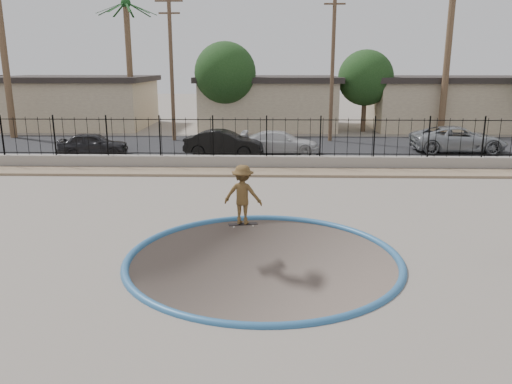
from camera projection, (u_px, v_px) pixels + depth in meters
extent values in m
cube|color=slate|center=(266.00, 183.00, 25.51)|extent=(120.00, 120.00, 2.20)
torus|color=#2A5C8B|center=(263.00, 259.00, 12.65)|extent=(7.04, 7.04, 0.20)
cube|color=#917B5F|center=(266.00, 172.00, 22.52)|extent=(42.00, 1.60, 0.11)
cube|color=gray|center=(266.00, 162.00, 23.52)|extent=(42.00, 0.45, 0.60)
cube|color=black|center=(266.00, 154.00, 23.42)|extent=(40.00, 0.04, 0.03)
cube|color=black|center=(267.00, 120.00, 23.02)|extent=(40.00, 0.04, 0.04)
cube|color=black|center=(267.00, 146.00, 30.08)|extent=(90.00, 8.00, 0.04)
cube|color=tan|center=(78.00, 104.00, 39.24)|extent=(11.00, 8.00, 3.50)
cube|color=#2B2522|center=(75.00, 79.00, 38.76)|extent=(11.60, 8.60, 0.40)
cube|color=tan|center=(268.00, 105.00, 38.85)|extent=(10.00, 8.00, 3.50)
cube|color=#2B2522|center=(268.00, 79.00, 38.36)|extent=(10.60, 8.60, 0.40)
cube|color=tan|center=(449.00, 105.00, 38.48)|extent=(12.00, 8.00, 3.50)
cube|color=#2B2522|center=(452.00, 79.00, 38.00)|extent=(12.60, 8.60, 0.40)
cylinder|color=brown|center=(4.00, 53.00, 32.07)|extent=(0.44, 0.44, 11.00)
cylinder|color=brown|center=(130.00, 68.00, 36.01)|extent=(0.44, 0.44, 9.00)
sphere|color=#164119|center=(126.00, 3.00, 34.90)|extent=(0.70, 0.70, 0.70)
cylinder|color=brown|center=(447.00, 61.00, 33.37)|extent=(0.44, 0.44, 10.00)
cylinder|color=#473323|center=(172.00, 69.00, 31.06)|extent=(0.24, 0.24, 9.00)
cube|color=#473323|center=(169.00, 1.00, 30.07)|extent=(1.70, 0.10, 0.10)
cube|color=#473323|center=(169.00, 13.00, 30.24)|extent=(1.30, 0.10, 0.10)
cylinder|color=#473323|center=(333.00, 65.00, 30.73)|extent=(0.24, 0.24, 9.50)
cube|color=#473323|center=(335.00, 4.00, 29.85)|extent=(1.30, 0.10, 0.10)
cylinder|color=#473323|center=(226.00, 112.00, 35.60)|extent=(0.34, 0.34, 3.00)
sphere|color=#143311|center=(225.00, 73.00, 34.93)|extent=(4.32, 4.32, 4.32)
cylinder|color=#473323|center=(364.00, 113.00, 36.34)|extent=(0.34, 0.34, 2.75)
sphere|color=#143311|center=(366.00, 78.00, 35.72)|extent=(3.96, 3.96, 3.96)
imported|color=brown|center=(243.00, 198.00, 14.96)|extent=(1.27, 0.87, 1.80)
cube|color=black|center=(243.00, 224.00, 15.17)|extent=(0.90, 0.39, 0.02)
cylinder|color=silver|center=(234.00, 227.00, 15.05)|extent=(0.06, 0.04, 0.06)
cylinder|color=silver|center=(233.00, 225.00, 15.21)|extent=(0.06, 0.04, 0.06)
cylinder|color=silver|center=(253.00, 226.00, 15.15)|extent=(0.06, 0.04, 0.06)
cylinder|color=silver|center=(252.00, 224.00, 15.31)|extent=(0.06, 0.04, 0.06)
imported|color=black|center=(93.00, 144.00, 26.68)|extent=(3.75, 1.82, 1.23)
imported|color=black|center=(224.00, 143.00, 26.48)|extent=(4.27, 1.86, 1.37)
imported|color=#BBBBBD|center=(280.00, 142.00, 27.20)|extent=(4.31, 1.95, 1.23)
imported|color=gray|center=(458.00, 139.00, 27.68)|extent=(5.13, 2.37, 1.42)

